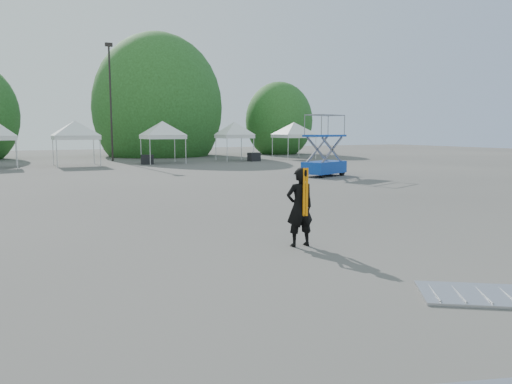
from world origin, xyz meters
name	(u,v)px	position (x,y,z in m)	size (l,w,h in m)	color
ground	(236,234)	(0.00, 0.00, 0.00)	(120.00, 120.00, 0.00)	#474442
light_pole_east	(110,95)	(3.00, 32.00, 5.52)	(0.60, 0.25, 9.80)	black
tree_mid_e	(158,108)	(9.00, 39.00, 4.84)	(5.12, 5.12, 7.79)	#382314
tree_far_e	(279,121)	(22.00, 37.00, 3.63)	(3.84, 3.84, 5.84)	#382314
tent_e	(75,124)	(-0.45, 27.58, 3.06)	(4.46, 4.46, 3.88)	silver
tent_f	(162,125)	(6.08, 27.44, 3.06)	(4.28, 4.28, 3.88)	silver
tent_g	(234,125)	(12.59, 28.04, 3.06)	(3.78, 3.78, 3.88)	silver
tent_h	(294,125)	(18.44, 27.87, 3.06)	(4.37, 4.37, 3.88)	silver
man	(300,207)	(0.71, -1.91, 0.90)	(0.68, 0.48, 1.79)	black
scissor_lift	(325,145)	(11.15, 12.33, 1.76)	(3.00, 2.25, 3.48)	#0C1E9D
barrier_mid	(495,295)	(1.63, -6.28, 0.04)	(2.52, 2.23, 0.07)	#A4A7AC
crate_mid	(147,160)	(4.63, 26.74, 0.36)	(0.93, 0.73, 0.73)	black
crate_east	(254,157)	(13.72, 26.53, 0.36)	(0.93, 0.72, 0.72)	black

